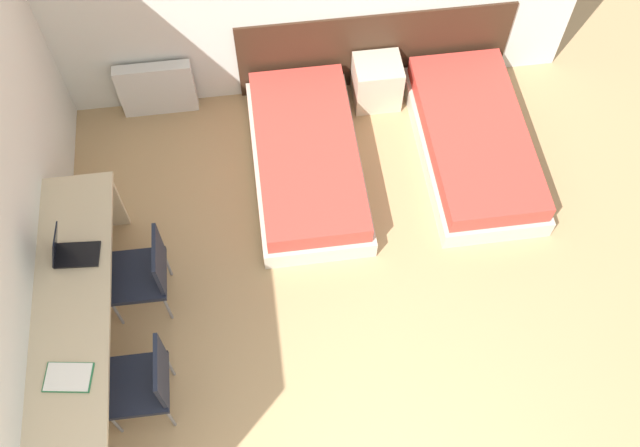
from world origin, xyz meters
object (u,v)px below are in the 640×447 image
Objects in this scene: chair_near_notebook at (144,382)px; laptop at (69,251)px; bed_near_window at (307,160)px; bed_near_door at (474,142)px; nightstand at (377,82)px; chair_near_laptop at (144,272)px.

chair_near_notebook is 1.11m from laptop.
laptop is at bearing -150.69° from bed_near_window.
laptop is (-3.44, -1.06, 0.65)m from bed_near_door.
nightstand reaches higher than bed_near_window.
bed_near_door is 2.29× the size of chair_near_laptop.
bed_near_window is at bearing 38.81° from chair_near_laptop.
nightstand is 0.58× the size of chair_near_laptop.
nightstand is 0.58× the size of chair_near_notebook.
bed_near_window is at bearing -134.97° from nightstand.
chair_near_laptop is at bearing 90.52° from chair_near_notebook.
nightstand is at bearing 134.97° from bed_near_door.
chair_near_notebook is at bearing -146.05° from bed_near_door.
bed_near_window and bed_near_door have the same top height.
laptop is at bearing -145.41° from nightstand.
nightstand is 1.41× the size of laptop.
bed_near_door is 2.29× the size of chair_near_notebook.
chair_near_notebook reaches higher than bed_near_door.
nightstand is (-0.78, 0.78, 0.06)m from bed_near_door.
bed_near_window is at bearing 55.20° from chair_near_notebook.
bed_near_door is at bearing 21.23° from chair_near_laptop.
bed_near_door is 5.57× the size of laptop.
laptop reaches higher than chair_near_notebook.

